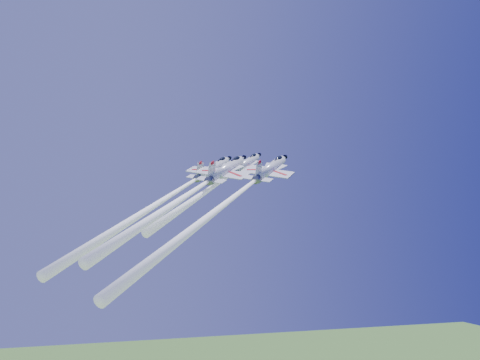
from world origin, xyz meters
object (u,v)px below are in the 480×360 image
object	(u,v)px
jet_lead	(217,184)
jet_right	(225,204)
jet_slot	(188,195)
jet_left	(165,199)

from	to	relation	value
jet_lead	jet_right	bearing A→B (deg)	-58.26
jet_right	jet_slot	distance (m)	7.99
jet_right	jet_slot	xyz separation A→B (m)	(-5.19, 5.77, 1.87)
jet_right	jet_slot	size ratio (longest dim) A/B	1.29
jet_left	jet_slot	bearing A→B (deg)	-25.54
jet_lead	jet_right	world-z (taller)	jet_right
jet_left	jet_lead	bearing A→B (deg)	51.73
jet_lead	jet_slot	distance (m)	12.06
jet_lead	jet_slot	world-z (taller)	jet_lead
jet_lead	jet_left	world-z (taller)	jet_left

